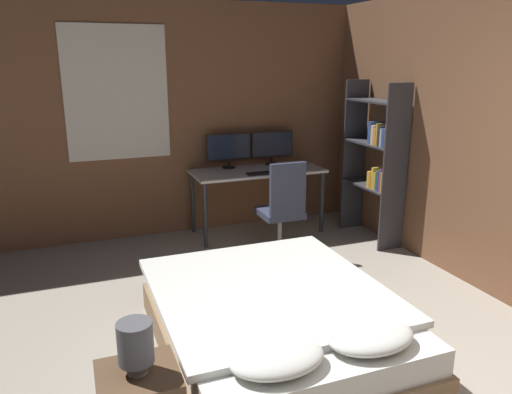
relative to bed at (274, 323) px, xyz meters
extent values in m
cube|color=brown|center=(0.28, 2.87, 1.12)|extent=(12.00, 0.06, 2.70)
cube|color=silver|center=(-0.69, 2.83, 1.46)|extent=(1.12, 0.01, 1.46)
cube|color=black|center=(-0.69, 2.84, 1.46)|extent=(1.04, 0.01, 1.38)
cube|color=brown|center=(2.19, 0.25, 1.12)|extent=(0.06, 12.00, 2.70)
cube|color=#846647|center=(0.00, 0.02, -0.12)|extent=(1.56, 2.00, 0.22)
cube|color=silver|center=(0.00, 0.02, 0.08)|extent=(1.50, 1.94, 0.19)
cube|color=silver|center=(0.00, 0.14, 0.20)|extent=(1.60, 1.68, 0.05)
ellipsoid|color=silver|center=(-0.30, -0.73, 0.24)|extent=(0.55, 0.38, 0.13)
ellipsoid|color=silver|center=(0.30, -0.73, 0.24)|extent=(0.55, 0.38, 0.13)
cylinder|color=gray|center=(-1.05, -0.66, 0.29)|extent=(0.10, 0.10, 0.01)
cylinder|color=gray|center=(-1.05, -0.66, 0.33)|extent=(0.02, 0.02, 0.05)
cylinder|color=#4C4C51|center=(-1.05, -0.66, 0.46)|extent=(0.18, 0.18, 0.22)
cube|color=beige|center=(0.83, 2.47, 0.53)|extent=(1.57, 0.66, 0.03)
cylinder|color=#2D2D33|center=(0.10, 2.20, 0.14)|extent=(0.05, 0.05, 0.75)
cylinder|color=#2D2D33|center=(1.57, 2.20, 0.14)|extent=(0.05, 0.05, 0.75)
cylinder|color=#2D2D33|center=(0.10, 2.75, 0.14)|extent=(0.05, 0.05, 0.75)
cylinder|color=#2D2D33|center=(1.57, 2.75, 0.14)|extent=(0.05, 0.05, 0.75)
cylinder|color=black|center=(0.55, 2.70, 0.55)|extent=(0.16, 0.16, 0.01)
cylinder|color=black|center=(0.55, 2.70, 0.60)|extent=(0.03, 0.03, 0.09)
cube|color=black|center=(0.55, 2.70, 0.80)|extent=(0.55, 0.03, 0.31)
cube|color=#192338|center=(0.55, 2.69, 0.80)|extent=(0.52, 0.00, 0.28)
cylinder|color=black|center=(1.12, 2.70, 0.55)|extent=(0.16, 0.16, 0.01)
cylinder|color=black|center=(1.12, 2.70, 0.60)|extent=(0.03, 0.03, 0.09)
cube|color=black|center=(1.12, 2.70, 0.80)|extent=(0.55, 0.03, 0.31)
cube|color=#192338|center=(1.12, 2.69, 0.80)|extent=(0.52, 0.00, 0.28)
cube|color=black|center=(0.83, 2.25, 0.55)|extent=(0.42, 0.13, 0.02)
ellipsoid|color=black|center=(1.13, 2.25, 0.56)|extent=(0.07, 0.05, 0.04)
cylinder|color=black|center=(0.81, 1.74, -0.21)|extent=(0.52, 0.52, 0.04)
cylinder|color=gray|center=(0.81, 1.74, 0.00)|extent=(0.05, 0.05, 0.38)
cube|color=#33384C|center=(0.81, 1.74, 0.23)|extent=(0.43, 0.43, 0.07)
cube|color=#33384C|center=(0.81, 1.55, 0.53)|extent=(0.39, 0.05, 0.55)
cube|color=#333338|center=(1.99, 1.39, 0.68)|extent=(0.31, 0.02, 1.82)
cube|color=#333338|center=(1.99, 2.21, 0.68)|extent=(0.31, 0.02, 1.82)
cube|color=#333338|center=(1.99, 1.80, 0.41)|extent=(0.31, 0.79, 0.02)
cube|color=#333338|center=(1.99, 1.80, 0.90)|extent=(0.31, 0.79, 0.02)
cube|color=#333338|center=(1.99, 1.80, 1.37)|extent=(0.31, 0.79, 0.02)
cube|color=#BCB29E|center=(1.99, 1.42, 0.53)|extent=(0.25, 0.02, 0.23)
cube|color=gold|center=(1.99, 1.45, 0.53)|extent=(0.25, 0.02, 0.23)
cube|color=#7A387F|center=(1.99, 1.49, 0.54)|extent=(0.25, 0.02, 0.25)
cube|color=#2D4784|center=(1.99, 1.52, 0.53)|extent=(0.25, 0.02, 0.23)
cube|color=#337042|center=(1.99, 1.55, 0.53)|extent=(0.25, 0.02, 0.22)
cube|color=gold|center=(1.99, 1.58, 0.52)|extent=(0.25, 0.03, 0.20)
cube|color=gold|center=(1.99, 1.62, 0.54)|extent=(0.25, 0.03, 0.24)
cube|color=orange|center=(1.99, 1.66, 0.51)|extent=(0.25, 0.02, 0.19)
cube|color=gold|center=(1.99, 1.70, 0.51)|extent=(0.25, 0.04, 0.19)
cube|color=#BCB29E|center=(1.99, 1.43, 1.03)|extent=(0.25, 0.03, 0.24)
cube|color=#2D4784|center=(1.99, 1.48, 1.01)|extent=(0.25, 0.04, 0.20)
cube|color=#BCB29E|center=(1.99, 1.52, 1.01)|extent=(0.25, 0.02, 0.20)
cube|color=#28282D|center=(1.99, 1.56, 1.02)|extent=(0.25, 0.04, 0.22)
cube|color=gold|center=(1.99, 1.59, 1.03)|extent=(0.25, 0.02, 0.24)
cube|color=orange|center=(1.99, 1.64, 1.00)|extent=(0.25, 0.04, 0.19)
cube|color=#BCB29E|center=(1.99, 1.68, 1.02)|extent=(0.25, 0.04, 0.21)
cube|color=#2D4784|center=(1.99, 1.74, 1.03)|extent=(0.25, 0.04, 0.25)
camera|label=1|loc=(-1.28, -2.94, 1.83)|focal=35.00mm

